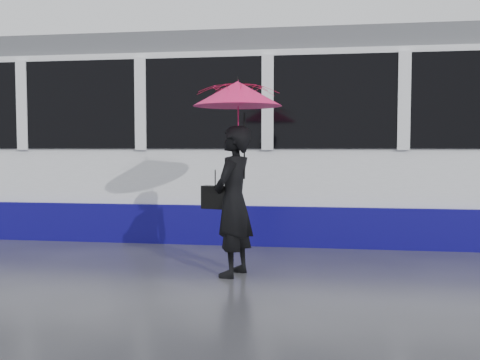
# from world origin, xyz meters

# --- Properties ---
(ground) EXTENTS (90.00, 90.00, 0.00)m
(ground) POSITION_xyz_m (0.00, 0.00, 0.00)
(ground) COLOR #2A2B2F
(ground) RESTS_ON ground
(rails) EXTENTS (34.00, 1.51, 0.02)m
(rails) POSITION_xyz_m (0.00, 2.50, 0.01)
(rails) COLOR #3F3D38
(rails) RESTS_ON ground
(tram) EXTENTS (26.00, 2.56, 3.35)m
(tram) POSITION_xyz_m (-3.89, 2.50, 1.64)
(tram) COLOR white
(tram) RESTS_ON ground
(woman) EXTENTS (0.58, 0.73, 1.77)m
(woman) POSITION_xyz_m (-0.61, -0.67, 0.88)
(woman) COLOR black
(woman) RESTS_ON ground
(umbrella) EXTENTS (1.28, 1.28, 1.19)m
(umbrella) POSITION_xyz_m (-0.56, -0.67, 1.94)
(umbrella) COLOR #DF1264
(umbrella) RESTS_ON ground
(handbag) EXTENTS (0.34, 0.22, 0.45)m
(handbag) POSITION_xyz_m (-0.83, -0.65, 0.93)
(handbag) COLOR black
(handbag) RESTS_ON ground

